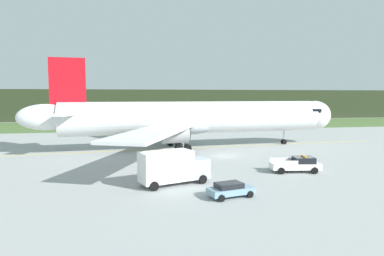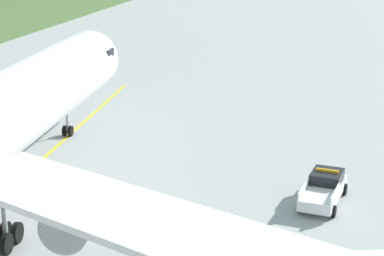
{
  "view_description": "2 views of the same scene",
  "coord_description": "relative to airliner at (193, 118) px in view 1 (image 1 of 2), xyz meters",
  "views": [
    {
      "loc": [
        -13.77,
        -48.02,
        8.85
      ],
      "look_at": [
        -3.65,
        6.79,
        3.58
      ],
      "focal_mm": 31.64,
      "sensor_mm": 36.0,
      "label": 1
    },
    {
      "loc": [
        -35.71,
        -13.61,
        17.34
      ],
      "look_at": [
        4.0,
        -3.56,
        4.75
      ],
      "focal_mm": 62.96,
      "sensor_mm": 36.0,
      "label": 2
    }
  ],
  "objects": [
    {
      "name": "grass_verge",
      "position": [
        3.24,
        47.28,
        -5.09
      ],
      "size": [
        320.0,
        34.83,
        0.04
      ],
      "primitive_type": "cube",
      "color": "#4A6734",
      "rests_on": "ground"
    },
    {
      "name": "ground",
      "position": [
        3.24,
        -8.36,
        -5.11
      ],
      "size": [
        320.0,
        320.0,
        0.0
      ],
      "primitive_type": "plane",
      "color": "#999D9D"
    },
    {
      "name": "staff_car",
      "position": [
        -1.94,
        -28.43,
        -4.41
      ],
      "size": [
        4.37,
        2.7,
        1.3
      ],
      "color": "#7095AA",
      "rests_on": "ground"
    },
    {
      "name": "ops_pickup_truck",
      "position": [
        8.61,
        -20.34,
        -4.21
      ],
      "size": [
        5.9,
        2.99,
        1.94
      ],
      "color": "white",
      "rests_on": "ground"
    },
    {
      "name": "catering_truck",
      "position": [
        -6.42,
        -23.34,
        -3.29
      ],
      "size": [
        7.45,
        4.59,
        3.61
      ],
      "color": "#A8B2C8",
      "rests_on": "ground"
    },
    {
      "name": "taxiway_centerline_main",
      "position": [
        0.66,
        0.06,
        -5.11
      ],
      "size": [
        70.65,
        6.31,
        0.01
      ],
      "primitive_type": "cube",
      "rotation": [
        0.0,
        0.0,
        0.08
      ],
      "color": "yellow",
      "rests_on": "ground"
    },
    {
      "name": "airliner",
      "position": [
        0.0,
        0.0,
        0.0
      ],
      "size": [
        54.44,
        51.55,
        14.7
      ],
      "color": "white",
      "rests_on": "ground"
    },
    {
      "name": "distant_tree_line",
      "position": [
        3.24,
        70.12,
        0.51
      ],
      "size": [
        288.0,
        5.74,
        11.24
      ],
      "primitive_type": "cube",
      "color": "#28321E",
      "rests_on": "ground"
    }
  ]
}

